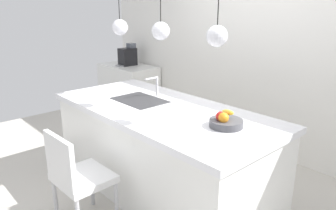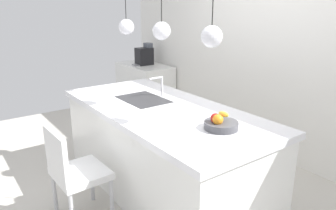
{
  "view_description": "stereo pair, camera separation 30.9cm",
  "coord_description": "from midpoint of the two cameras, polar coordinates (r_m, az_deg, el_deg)",
  "views": [
    {
      "loc": [
        2.3,
        -1.97,
        1.87
      ],
      "look_at": [
        0.1,
        0.0,
        0.95
      ],
      "focal_mm": 34.73,
      "sensor_mm": 36.0,
      "label": 1
    },
    {
      "loc": [
        2.49,
        -1.73,
        1.87
      ],
      "look_at": [
        0.1,
        0.0,
        0.95
      ],
      "focal_mm": 34.73,
      "sensor_mm": 36.0,
      "label": 2
    }
  ],
  "objects": [
    {
      "name": "faucet",
      "position": [
        3.53,
        -4.78,
        3.7
      ],
      "size": [
        0.02,
        0.17,
        0.22
      ],
      "color": "silver",
      "rests_on": "kitchen_island"
    },
    {
      "name": "side_counter",
      "position": [
        5.9,
        -8.45,
        2.88
      ],
      "size": [
        1.1,
        0.6,
        0.84
      ],
      "primitive_type": "cube",
      "color": "white",
      "rests_on": "ground"
    },
    {
      "name": "sink_basin",
      "position": [
        3.45,
        -7.54,
        0.75
      ],
      "size": [
        0.56,
        0.4,
        0.02
      ],
      "primitive_type": "cube",
      "color": "#2D2D30",
      "rests_on": "kitchen_island"
    },
    {
      "name": "fruit_bowl",
      "position": [
        2.68,
        6.8,
        -2.9
      ],
      "size": [
        0.28,
        0.28,
        0.15
      ],
      "color": "#4C4C51",
      "rests_on": "kitchen_island"
    },
    {
      "name": "kitchen_island",
      "position": [
        3.34,
        -3.83,
        -7.86
      ],
      "size": [
        2.4,
        1.11,
        0.9
      ],
      "color": "white",
      "rests_on": "ground"
    },
    {
      "name": "pendant_light_center",
      "position": [
        3.03,
        -4.28,
        12.86
      ],
      "size": [
        0.17,
        0.17,
        0.77
      ],
      "color": "silver"
    },
    {
      "name": "coffee_machine",
      "position": [
        5.78,
        -8.63,
        8.45
      ],
      "size": [
        0.2,
        0.35,
        0.38
      ],
      "color": "black",
      "rests_on": "side_counter"
    },
    {
      "name": "pendant_light_right",
      "position": [
        2.54,
        5.11,
        12.0
      ],
      "size": [
        0.17,
        0.17,
        0.77
      ],
      "color": "silver"
    },
    {
      "name": "floor",
      "position": [
        3.56,
        -3.68,
        -14.49
      ],
      "size": [
        6.6,
        6.6,
        0.0
      ],
      "primitive_type": "plane",
      "color": "#BCB7AD",
      "rests_on": "ground"
    },
    {
      "name": "pendant_light_left",
      "position": [
        3.58,
        -10.97,
        13.27
      ],
      "size": [
        0.17,
        0.17,
        0.77
      ],
      "color": "silver"
    },
    {
      "name": "chair_near",
      "position": [
        2.93,
        -18.8,
        -11.58
      ],
      "size": [
        0.48,
        0.44,
        0.88
      ],
      "color": "silver",
      "rests_on": "ground"
    },
    {
      "name": "back_wall",
      "position": [
        4.28,
        13.83,
        9.13
      ],
      "size": [
        6.0,
        0.1,
        2.6
      ],
      "primitive_type": "cube",
      "color": "silver",
      "rests_on": "ground"
    }
  ]
}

